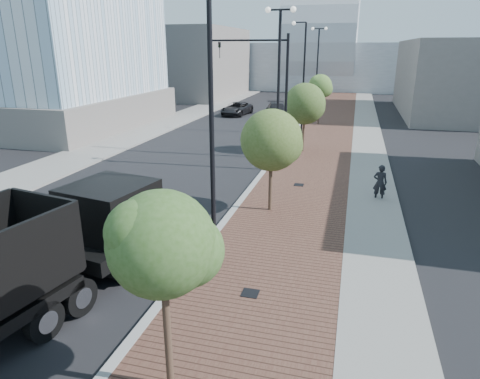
# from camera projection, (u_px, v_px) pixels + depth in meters

# --- Properties ---
(sidewalk) EXTENTS (7.00, 140.00, 0.12)m
(sidewalk) POSITION_uv_depth(u_px,v_px,m) (338.00, 123.00, 41.71)
(sidewalk) COLOR #4C2D23
(sidewalk) RESTS_ON ground
(concrete_strip) EXTENTS (2.40, 140.00, 0.13)m
(concrete_strip) POSITION_uv_depth(u_px,v_px,m) (367.00, 125.00, 41.04)
(concrete_strip) COLOR slate
(concrete_strip) RESTS_ON ground
(curb) EXTENTS (0.30, 140.00, 0.14)m
(curb) POSITION_uv_depth(u_px,v_px,m) (303.00, 122.00, 42.57)
(curb) COLOR gray
(curb) RESTS_ON ground
(west_sidewalk) EXTENTS (4.00, 140.00, 0.12)m
(west_sidewalk) POSITION_uv_depth(u_px,v_px,m) (183.00, 117.00, 45.79)
(west_sidewalk) COLOR slate
(west_sidewalk) RESTS_ON ground
(dump_truck) EXTENTS (4.77, 13.56, 3.37)m
(dump_truck) POSITION_uv_depth(u_px,v_px,m) (27.00, 273.00, 11.26)
(dump_truck) COLOR black
(dump_truck) RESTS_ON ground
(white_sedan) EXTENTS (2.19, 4.78, 1.52)m
(white_sedan) POSITION_uv_depth(u_px,v_px,m) (86.00, 229.00, 15.61)
(white_sedan) COLOR silver
(white_sedan) RESTS_ON ground
(dark_car_mid) EXTENTS (2.92, 5.30, 1.41)m
(dark_car_mid) POSITION_uv_depth(u_px,v_px,m) (237.00, 109.00, 47.21)
(dark_car_mid) COLOR black
(dark_car_mid) RESTS_ON ground
(dark_car_far) EXTENTS (3.44, 5.73, 1.56)m
(dark_car_far) POSITION_uv_depth(u_px,v_px,m) (277.00, 110.00, 45.49)
(dark_car_far) COLOR black
(dark_car_far) RESTS_ON ground
(pedestrian) EXTENTS (0.68, 0.46, 1.80)m
(pedestrian) POSITION_uv_depth(u_px,v_px,m) (380.00, 183.00, 20.52)
(pedestrian) COLOR black
(pedestrian) RESTS_ON ground
(streetlight_1) EXTENTS (1.44, 0.56, 9.21)m
(streetlight_1) POSITION_uv_depth(u_px,v_px,m) (209.00, 138.00, 13.63)
(streetlight_1) COLOR black
(streetlight_1) RESTS_ON ground
(streetlight_2) EXTENTS (1.72, 0.56, 9.28)m
(streetlight_2) POSITION_uv_depth(u_px,v_px,m) (278.00, 90.00, 24.44)
(streetlight_2) COLOR black
(streetlight_2) RESTS_ON ground
(streetlight_3) EXTENTS (1.44, 0.56, 9.21)m
(streetlight_3) POSITION_uv_depth(u_px,v_px,m) (302.00, 83.00, 35.60)
(streetlight_3) COLOR black
(streetlight_3) RESTS_ON ground
(streetlight_4) EXTENTS (1.72, 0.56, 9.28)m
(streetlight_4) POSITION_uv_depth(u_px,v_px,m) (317.00, 70.00, 46.41)
(streetlight_4) COLOR black
(streetlight_4) RESTS_ON ground
(traffic_mast) EXTENTS (5.09, 0.20, 8.00)m
(traffic_mast) POSITION_uv_depth(u_px,v_px,m) (273.00, 83.00, 27.35)
(traffic_mast) COLOR black
(traffic_mast) RESTS_ON ground
(tree_0) EXTENTS (2.21, 2.13, 4.60)m
(tree_0) POSITION_uv_depth(u_px,v_px,m) (165.00, 244.00, 8.14)
(tree_0) COLOR #382619
(tree_0) RESTS_ON ground
(tree_1) EXTENTS (2.70, 2.70, 4.68)m
(tree_1) POSITION_uv_depth(u_px,v_px,m) (273.00, 140.00, 18.27)
(tree_1) COLOR #382619
(tree_1) RESTS_ON ground
(tree_2) EXTENTS (2.84, 2.84, 4.89)m
(tree_2) POSITION_uv_depth(u_px,v_px,m) (306.00, 104.00, 29.21)
(tree_2) COLOR #382619
(tree_2) RESTS_ON ground
(tree_3) EXTENTS (2.33, 2.27, 4.82)m
(tree_3) POSITION_uv_depth(u_px,v_px,m) (321.00, 87.00, 40.13)
(tree_3) COLOR #382619
(tree_3) RESTS_ON ground
(tower_podium) EXTENTS (19.00, 19.00, 3.00)m
(tower_podium) POSITION_uv_depth(u_px,v_px,m) (44.00, 110.00, 40.73)
(tower_podium) COLOR slate
(tower_podium) RESTS_ON ground
(convention_center) EXTENTS (50.00, 30.00, 50.00)m
(convention_center) POSITION_uv_depth(u_px,v_px,m) (323.00, 54.00, 82.37)
(convention_center) COLOR #9BA0A4
(convention_center) RESTS_ON ground
(commercial_block_nw) EXTENTS (14.00, 20.00, 10.00)m
(commercial_block_nw) POSITION_uv_depth(u_px,v_px,m) (189.00, 63.00, 64.26)
(commercial_block_nw) COLOR slate
(commercial_block_nw) RESTS_ON ground
(commercial_block_ne) EXTENTS (12.00, 22.00, 8.00)m
(commercial_block_ne) POSITION_uv_depth(u_px,v_px,m) (461.00, 78.00, 46.52)
(commercial_block_ne) COLOR #68625D
(commercial_block_ne) RESTS_ON ground
(utility_cover_1) EXTENTS (0.50, 0.50, 0.02)m
(utility_cover_1) POSITION_uv_depth(u_px,v_px,m) (250.00, 293.00, 12.66)
(utility_cover_1) COLOR black
(utility_cover_1) RESTS_ON sidewalk
(utility_cover_2) EXTENTS (0.50, 0.50, 0.02)m
(utility_cover_2) POSITION_uv_depth(u_px,v_px,m) (299.00, 185.00, 22.73)
(utility_cover_2) COLOR black
(utility_cover_2) RESTS_ON sidewalk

